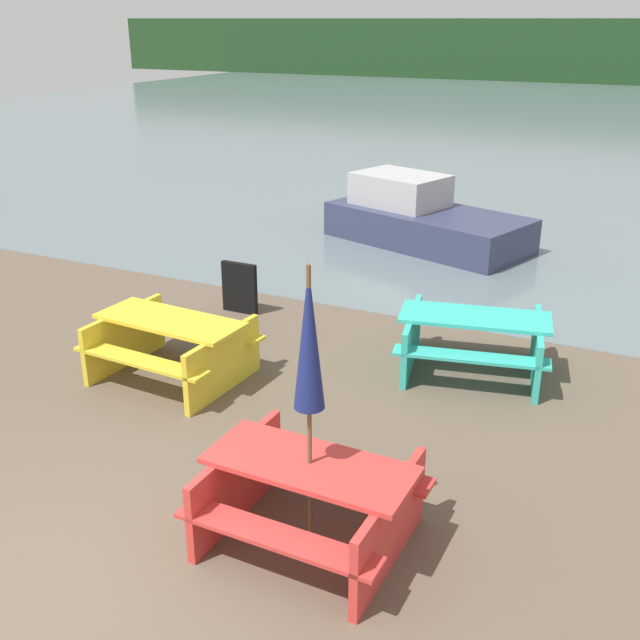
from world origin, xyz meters
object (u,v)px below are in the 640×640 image
(signboard, at_px, (240,288))
(picnic_table_teal, at_px, (473,338))
(picnic_table_yellow, at_px, (171,342))
(umbrella_navy, at_px, (309,342))
(picnic_table_red, at_px, (310,494))
(boat, at_px, (421,219))

(signboard, bearing_deg, picnic_table_teal, -7.82)
(picnic_table_yellow, relative_size, umbrella_navy, 0.77)
(signboard, bearing_deg, picnic_table_red, -52.34)
(boat, distance_m, signboard, 4.79)
(boat, relative_size, signboard, 5.49)
(picnic_table_red, relative_size, picnic_table_teal, 0.84)
(picnic_table_yellow, xyz_separation_m, boat, (0.78, 6.83, 0.00))
(picnic_table_red, relative_size, umbrella_navy, 0.71)
(picnic_table_red, relative_size, boat, 0.41)
(picnic_table_teal, height_order, umbrella_navy, umbrella_navy)
(picnic_table_red, relative_size, signboard, 2.26)
(picnic_table_teal, distance_m, boat, 5.66)
(boat, bearing_deg, picnic_table_yellow, -78.40)
(picnic_table_teal, bearing_deg, boat, 114.91)
(picnic_table_yellow, height_order, boat, boat)
(picnic_table_teal, distance_m, signboard, 3.60)
(umbrella_navy, bearing_deg, signboard, 127.66)
(picnic_table_teal, xyz_separation_m, boat, (-2.38, 5.13, 0.01))
(boat, bearing_deg, picnic_table_red, -58.93)
(picnic_table_teal, xyz_separation_m, signboard, (-3.57, 0.49, -0.08))
(umbrella_navy, bearing_deg, picnic_table_teal, 84.54)
(umbrella_navy, height_order, signboard, umbrella_navy)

